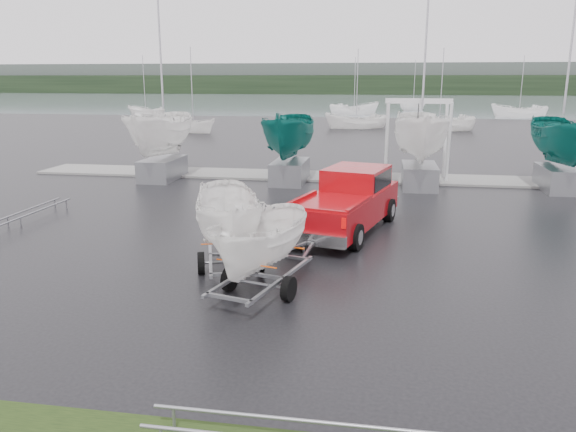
{
  "coord_description": "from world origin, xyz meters",
  "views": [
    {
      "loc": [
        3.71,
        -16.28,
        5.12
      ],
      "look_at": [
        1.07,
        -0.6,
        1.2
      ],
      "focal_mm": 35.0,
      "sensor_mm": 36.0,
      "label": 1
    }
  ],
  "objects_px": {
    "trailer_parked": "(228,168)",
    "boat_hoist": "(417,128)",
    "trailer_hitched": "(261,195)",
    "pickup_truck": "(349,199)"
  },
  "relations": [
    {
      "from": "trailer_hitched",
      "to": "pickup_truck",
      "type": "bearing_deg",
      "value": 90.0
    },
    {
      "from": "pickup_truck",
      "to": "trailer_hitched",
      "type": "distance_m",
      "value": 6.75
    },
    {
      "from": "pickup_truck",
      "to": "boat_hoist",
      "type": "relative_size",
      "value": 1.58
    },
    {
      "from": "pickup_truck",
      "to": "trailer_hitched",
      "type": "relative_size",
      "value": 1.46
    },
    {
      "from": "trailer_parked",
      "to": "boat_hoist",
      "type": "bearing_deg",
      "value": 51.58
    },
    {
      "from": "trailer_hitched",
      "to": "boat_hoist",
      "type": "xyz_separation_m",
      "value": [
        4.47,
        16.66,
        0.23
      ]
    },
    {
      "from": "trailer_hitched",
      "to": "boat_hoist",
      "type": "height_order",
      "value": "trailer_hitched"
    },
    {
      "from": "trailer_parked",
      "to": "boat_hoist",
      "type": "height_order",
      "value": "trailer_parked"
    },
    {
      "from": "pickup_truck",
      "to": "trailer_parked",
      "type": "height_order",
      "value": "trailer_parked"
    },
    {
      "from": "trailer_hitched",
      "to": "boat_hoist",
      "type": "bearing_deg",
      "value": 89.95
    }
  ]
}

